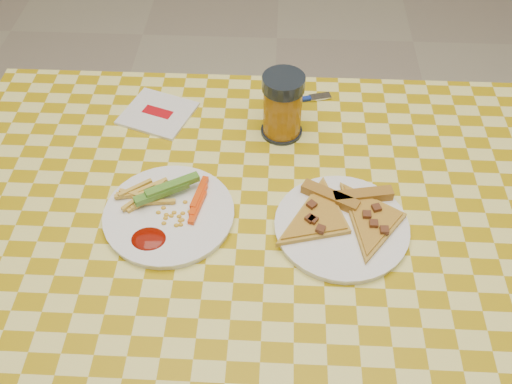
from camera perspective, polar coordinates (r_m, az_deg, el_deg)
table at (r=1.12m, az=1.00°, el=-5.17°), size 1.28×0.88×0.76m
plate_left at (r=1.07m, az=-8.68°, el=-2.31°), size 0.30×0.30×0.01m
plate_right at (r=1.05m, az=8.53°, el=-3.53°), size 0.28×0.28×0.01m
fries_veggies at (r=1.07m, az=-9.10°, el=-1.06°), size 0.19×0.17×0.04m
pizza_slices at (r=1.05m, az=8.79°, el=-2.35°), size 0.29×0.25×0.02m
drink_glass at (r=1.18m, az=2.67°, el=8.56°), size 0.09×0.09×0.14m
napkin at (r=1.28m, az=-9.80°, el=7.77°), size 0.18×0.17×0.01m
fork at (r=1.30m, az=4.26°, el=9.19°), size 0.15×0.06×0.01m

